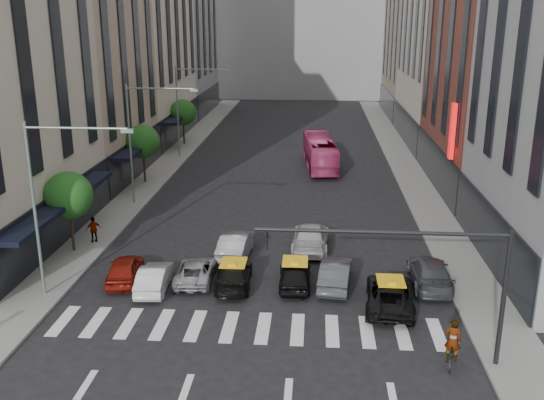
% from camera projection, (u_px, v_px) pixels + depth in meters
% --- Properties ---
extents(ground, '(160.00, 160.00, 0.00)m').
position_uv_depth(ground, '(247.00, 344.00, 26.83)').
color(ground, black).
rests_on(ground, ground).
extents(sidewalk_left, '(3.00, 96.00, 0.15)m').
position_uv_depth(sidewalk_left, '(160.00, 171.00, 56.21)').
color(sidewalk_left, slate).
rests_on(sidewalk_left, ground).
extents(sidewalk_right, '(3.00, 96.00, 0.15)m').
position_uv_depth(sidewalk_right, '(411.00, 175.00, 54.60)').
color(sidewalk_right, slate).
rests_on(sidewalk_right, ground).
extents(building_left_b, '(8.00, 16.00, 24.00)m').
position_uv_depth(building_left_b, '(83.00, 39.00, 51.18)').
color(building_left_b, tan).
rests_on(building_left_b, ground).
extents(building_left_d, '(8.00, 18.00, 30.00)m').
position_uv_depth(building_left_d, '(178.00, 7.00, 85.57)').
color(building_left_d, gray).
rests_on(building_left_d, ground).
extents(building_right_b, '(8.00, 18.00, 26.00)m').
position_uv_depth(building_right_b, '(498.00, 28.00, 47.56)').
color(building_right_b, brown).
rests_on(building_right_b, ground).
extents(building_right_d, '(8.00, 18.00, 28.00)m').
position_uv_depth(building_right_d, '(421.00, 14.00, 83.49)').
color(building_right_d, tan).
rests_on(building_right_d, ground).
extents(tree_near, '(2.88, 2.88, 4.95)m').
position_uv_depth(tree_near, '(69.00, 195.00, 36.11)').
color(tree_near, black).
rests_on(tree_near, sidewalk_left).
extents(tree_mid, '(2.88, 2.88, 4.95)m').
position_uv_depth(tree_mid, '(143.00, 142.00, 51.36)').
color(tree_mid, black).
rests_on(tree_mid, sidewalk_left).
extents(tree_far, '(2.88, 2.88, 4.95)m').
position_uv_depth(tree_far, '(183.00, 112.00, 66.62)').
color(tree_far, black).
rests_on(tree_far, sidewalk_left).
extents(streetlamp_near, '(5.38, 0.25, 9.00)m').
position_uv_depth(streetlamp_near, '(51.00, 187.00, 29.61)').
color(streetlamp_near, gray).
rests_on(streetlamp_near, sidewalk_left).
extents(streetlamp_mid, '(5.38, 0.25, 9.00)m').
position_uv_depth(streetlamp_mid, '(142.00, 128.00, 44.86)').
color(streetlamp_mid, gray).
rests_on(streetlamp_mid, sidewalk_left).
extents(streetlamp_far, '(5.38, 0.25, 9.00)m').
position_uv_depth(streetlamp_far, '(186.00, 99.00, 60.11)').
color(streetlamp_far, gray).
rests_on(streetlamp_far, sidewalk_left).
extents(traffic_signal, '(10.10, 0.20, 6.00)m').
position_uv_depth(traffic_signal, '(435.00, 265.00, 24.03)').
color(traffic_signal, black).
rests_on(traffic_signal, ground).
extents(liberty_sign, '(0.30, 0.70, 4.00)m').
position_uv_depth(liberty_sign, '(452.00, 131.00, 43.25)').
color(liberty_sign, red).
rests_on(liberty_sign, ground).
extents(car_red, '(2.18, 4.28, 1.40)m').
position_uv_depth(car_red, '(125.00, 269.00, 33.01)').
color(car_red, maroon).
rests_on(car_red, ground).
extents(car_white_front, '(1.67, 4.15, 1.34)m').
position_uv_depth(car_white_front, '(154.00, 278.00, 32.01)').
color(car_white_front, silver).
rests_on(car_white_front, ground).
extents(car_silver, '(2.24, 4.44, 1.20)m').
position_uv_depth(car_silver, '(196.00, 270.00, 33.10)').
color(car_silver, '#A3A2A7').
rests_on(car_silver, ground).
extents(taxi_left, '(2.10, 4.65, 1.32)m').
position_uv_depth(taxi_left, '(234.00, 274.00, 32.43)').
color(taxi_left, black).
rests_on(taxi_left, ground).
extents(taxi_center, '(1.76, 4.17, 1.41)m').
position_uv_depth(taxi_center, '(295.00, 274.00, 32.40)').
color(taxi_center, black).
rests_on(taxi_center, ground).
extents(car_grey_mid, '(2.04, 4.59, 1.46)m').
position_uv_depth(car_grey_mid, '(336.00, 273.00, 32.39)').
color(car_grey_mid, '#393C40').
rests_on(car_grey_mid, ground).
extents(taxi_right, '(2.81, 5.24, 1.40)m').
position_uv_depth(taxi_right, '(390.00, 294.00, 30.06)').
color(taxi_right, black).
rests_on(taxi_right, ground).
extents(car_grey_curb, '(2.15, 5.03, 1.45)m').
position_uv_depth(car_grey_curb, '(430.00, 273.00, 32.50)').
color(car_grey_curb, '#3E4246').
rests_on(car_grey_curb, ground).
extents(car_row2_left, '(1.94, 4.74, 1.53)m').
position_uv_depth(car_row2_left, '(236.00, 245.00, 36.33)').
color(car_row2_left, '#ACACB2').
rests_on(car_row2_left, ground).
extents(car_row2_right, '(2.36, 5.40, 1.54)m').
position_uv_depth(car_row2_right, '(311.00, 237.00, 37.59)').
color(car_row2_right, '#B9B9B9').
rests_on(car_row2_right, ground).
extents(bus, '(3.45, 10.80, 2.96)m').
position_uv_depth(bus, '(320.00, 152.00, 57.40)').
color(bus, '#C3396F').
rests_on(bus, ground).
extents(motorcycle, '(1.11, 1.92, 0.95)m').
position_uv_depth(motorcycle, '(451.00, 355.00, 25.11)').
color(motorcycle, black).
rests_on(motorcycle, ground).
extents(rider, '(0.77, 0.61, 1.86)m').
position_uv_depth(rider, '(454.00, 325.00, 24.70)').
color(rider, gray).
rests_on(rider, motorcycle).
extents(pedestrian_far, '(1.03, 0.87, 1.65)m').
position_uv_depth(pedestrian_far, '(94.00, 229.00, 38.26)').
color(pedestrian_far, gray).
rests_on(pedestrian_far, sidewalk_left).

